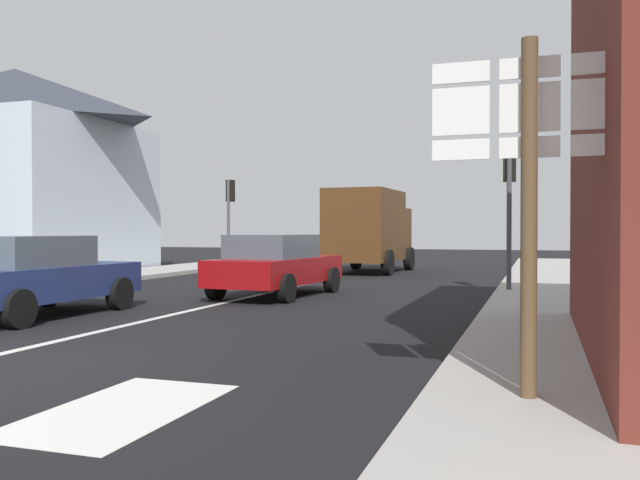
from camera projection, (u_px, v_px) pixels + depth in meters
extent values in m
plane|color=black|center=(276.00, 291.00, 17.17)|extent=(80.00, 80.00, 0.00)
cube|color=#9E9B96|center=(558.00, 306.00, 13.14)|extent=(2.71, 44.00, 0.14)
cube|color=#9E9B96|center=(6.00, 288.00, 17.41)|extent=(2.71, 44.00, 0.14)
cube|color=silver|center=(201.00, 308.00, 13.37)|extent=(0.16, 12.00, 0.01)
cube|color=silver|center=(122.00, 409.00, 5.78)|extent=(1.20, 2.20, 0.01)
cube|color=silver|center=(16.00, 199.00, 25.05)|extent=(7.98, 7.29, 5.55)
pyramid|color=#2D333D|center=(15.00, 97.00, 25.00)|extent=(8.38, 7.65, 2.11)
cube|color=silver|center=(89.00, 258.00, 29.12)|extent=(4.79, 1.20, 0.70)
cube|color=navy|center=(34.00, 282.00, 12.11)|extent=(1.75, 4.20, 0.60)
cube|color=#47515B|center=(24.00, 251.00, 11.86)|extent=(1.55, 2.10, 0.55)
cylinder|color=black|center=(47.00, 291.00, 13.67)|extent=(0.22, 0.64, 0.64)
cylinder|color=black|center=(120.00, 294.00, 13.12)|extent=(0.22, 0.64, 0.64)
cylinder|color=black|center=(18.00, 309.00, 10.56)|extent=(0.22, 0.64, 0.64)
cube|color=maroon|center=(277.00, 270.00, 15.91)|extent=(2.05, 4.32, 0.60)
cube|color=#47515B|center=(272.00, 246.00, 15.67)|extent=(1.70, 2.21, 0.55)
cylinder|color=black|center=(270.00, 278.00, 17.49)|extent=(0.27, 0.65, 0.64)
cylinder|color=black|center=(332.00, 280.00, 16.83)|extent=(0.27, 0.65, 0.64)
cylinder|color=black|center=(216.00, 286.00, 15.00)|extent=(0.27, 0.65, 0.64)
cylinder|color=black|center=(286.00, 288.00, 14.33)|extent=(0.27, 0.65, 0.64)
cube|color=#4C2D14|center=(365.00, 226.00, 24.42)|extent=(2.33, 3.77, 2.60)
cube|color=#4C2D14|center=(383.00, 234.00, 26.77)|extent=(2.13, 1.37, 2.00)
cube|color=#47515B|center=(383.00, 214.00, 26.81)|extent=(1.76, 0.16, 0.70)
cylinder|color=black|center=(356.00, 258.00, 27.12)|extent=(0.31, 0.91, 0.90)
cylinder|color=black|center=(409.00, 259.00, 26.36)|extent=(0.31, 0.91, 0.90)
cylinder|color=black|center=(328.00, 262.00, 23.93)|extent=(0.31, 0.91, 0.90)
cylinder|color=black|center=(388.00, 263.00, 23.17)|extent=(0.31, 0.91, 0.90)
cylinder|color=brown|center=(529.00, 226.00, 5.65)|extent=(0.14, 0.14, 3.20)
cube|color=white|center=(461.00, 73.00, 5.86)|extent=(0.50, 0.03, 0.18)
cube|color=black|center=(461.00, 73.00, 5.88)|extent=(0.43, 0.01, 0.13)
cube|color=white|center=(461.00, 111.00, 5.87)|extent=(0.50, 0.03, 0.42)
cube|color=black|center=(461.00, 112.00, 5.89)|extent=(0.43, 0.01, 0.32)
cube|color=white|center=(461.00, 150.00, 5.87)|extent=(0.50, 0.03, 0.18)
cube|color=black|center=(461.00, 150.00, 5.89)|extent=(0.43, 0.01, 0.13)
cube|color=white|center=(530.00, 68.00, 5.68)|extent=(0.50, 0.03, 0.18)
cube|color=black|center=(530.00, 68.00, 5.70)|extent=(0.43, 0.01, 0.13)
cube|color=white|center=(530.00, 107.00, 5.69)|extent=(0.50, 0.03, 0.42)
cube|color=black|center=(530.00, 108.00, 5.71)|extent=(0.43, 0.01, 0.32)
cube|color=white|center=(529.00, 147.00, 5.69)|extent=(0.50, 0.03, 0.18)
cube|color=black|center=(529.00, 147.00, 5.71)|extent=(0.43, 0.01, 0.13)
cube|color=white|center=(603.00, 62.00, 5.50)|extent=(0.50, 0.03, 0.18)
cube|color=black|center=(603.00, 63.00, 5.52)|extent=(0.43, 0.01, 0.13)
cube|color=white|center=(603.00, 103.00, 5.51)|extent=(0.50, 0.03, 0.42)
cube|color=black|center=(603.00, 104.00, 5.52)|extent=(0.43, 0.01, 0.32)
cube|color=white|center=(603.00, 144.00, 5.51)|extent=(0.50, 0.03, 0.18)
cube|color=black|center=(602.00, 145.00, 5.53)|extent=(0.43, 0.01, 0.13)
cylinder|color=#47474C|center=(228.00, 224.00, 27.50)|extent=(0.12, 0.12, 3.67)
cube|color=black|center=(230.00, 191.00, 27.67)|extent=(0.30, 0.28, 0.90)
sphere|color=#360303|center=(232.00, 185.00, 27.80)|extent=(0.18, 0.18, 0.18)
sphere|color=#3C2303|center=(232.00, 191.00, 27.80)|extent=(0.18, 0.18, 0.18)
sphere|color=#0CA526|center=(232.00, 198.00, 27.80)|extent=(0.18, 0.18, 0.18)
cylinder|color=#47474C|center=(509.00, 220.00, 16.06)|extent=(0.12, 0.12, 3.66)
cube|color=black|center=(510.00, 163.00, 16.23)|extent=(0.30, 0.28, 0.90)
sphere|color=#360303|center=(510.00, 153.00, 16.36)|extent=(0.18, 0.18, 0.18)
sphere|color=#3C2303|center=(510.00, 164.00, 16.37)|extent=(0.18, 0.18, 0.18)
sphere|color=#0CA526|center=(510.00, 176.00, 16.37)|extent=(0.18, 0.18, 0.18)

